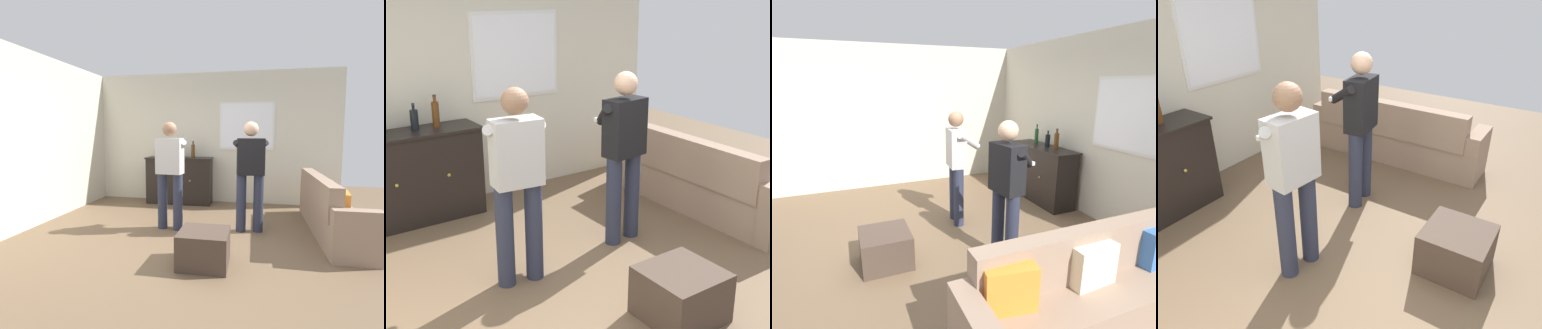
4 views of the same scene
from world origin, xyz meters
TOP-DOWN VIEW (x-y plane):
  - ground at (0.00, 0.00)m, footprint 10.40×10.40m
  - wall_back_with_window at (0.02, 2.66)m, footprint 5.20×0.15m
  - wall_side_left at (-2.66, 0.00)m, footprint 0.12×5.20m
  - couch at (1.97, 0.87)m, footprint 0.57×2.43m
  - sideboard_cabinet at (-0.70, 2.30)m, footprint 1.41×0.49m
  - bottle_wine_green at (-0.65, 2.35)m, footprint 0.08×0.08m
  - bottle_liquor_amber at (-0.98, 2.35)m, footprint 0.07×0.07m
  - bottle_spirits_clear at (-0.42, 2.35)m, footprint 0.08×0.08m
  - ottoman at (0.31, -0.61)m, footprint 0.56×0.56m
  - person_standing_left at (-0.42, 0.57)m, footprint 0.55×0.50m
  - person_standing_right at (0.80, 0.70)m, footprint 0.55×0.50m

SIDE VIEW (x-z plane):
  - ground at x=0.00m, z-range 0.00..0.00m
  - ottoman at x=0.31m, z-range 0.00..0.40m
  - couch at x=1.97m, z-range -0.09..0.78m
  - sideboard_cabinet at x=-0.70m, z-range 0.00..0.99m
  - person_standing_left at x=-0.42m, z-range 0.10..1.78m
  - person_standing_right at x=0.80m, z-range 0.10..1.78m
  - bottle_wine_green at x=-0.65m, z-range 0.96..1.25m
  - bottle_liquor_amber at x=-0.98m, z-range 0.96..1.31m
  - bottle_spirits_clear at x=-0.42m, z-range 0.96..1.31m
  - wall_side_left at x=-2.66m, z-range 0.00..2.80m
  - wall_back_with_window at x=0.02m, z-range 0.01..2.81m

